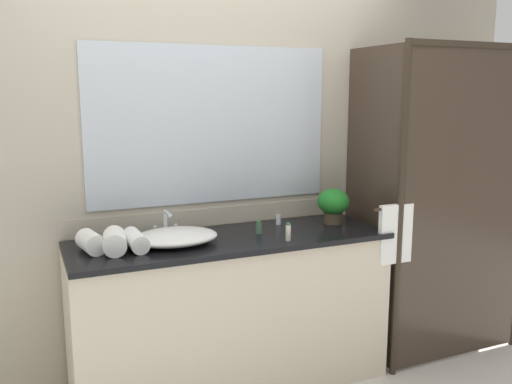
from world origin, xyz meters
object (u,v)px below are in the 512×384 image
amenity_bottle_conditioner (259,228)px  amenity_bottle_body_wash (288,232)px  rolled_towel_far_edge (136,240)px  potted_plant (333,204)px  faucet (166,227)px  amenity_bottle_lotion (278,219)px  rolled_towel_near_edge (91,242)px  rolled_towel_middle (115,241)px  sink_basin (175,237)px

amenity_bottle_conditioner → amenity_bottle_body_wash: bearing=-67.3°
amenity_bottle_body_wash → rolled_towel_far_edge: 0.82m
potted_plant → amenity_bottle_body_wash: potted_plant is taller
faucet → potted_plant: 1.04m
amenity_bottle_lotion → rolled_towel_near_edge: 1.15m
faucet → amenity_bottle_body_wash: faucet is taller
potted_plant → amenity_bottle_conditioner: bearing=-174.9°
potted_plant → rolled_towel_middle: bearing=-175.7°
faucet → rolled_towel_near_edge: (-0.43, -0.18, 0.01)m
amenity_bottle_lotion → rolled_towel_far_edge: 0.94m
amenity_bottle_body_wash → amenity_bottle_lotion: (0.11, 0.36, -0.01)m
rolled_towel_middle → rolled_towel_far_edge: size_ratio=0.86×
amenity_bottle_conditioner → rolled_towel_middle: size_ratio=0.35×
faucet → rolled_towel_middle: (-0.32, -0.23, 0.01)m
amenity_bottle_lotion → rolled_towel_near_edge: rolled_towel_near_edge is taller
amenity_bottle_conditioner → rolled_towel_near_edge: 0.94m
amenity_bottle_body_wash → rolled_towel_middle: size_ratio=0.49×
sink_basin → amenity_bottle_body_wash: (0.59, -0.18, 0.01)m
potted_plant → rolled_towel_far_edge: 1.25m
amenity_bottle_body_wash → amenity_bottle_lotion: size_ratio=1.28×
rolled_towel_near_edge → amenity_bottle_lotion: bearing=8.0°
rolled_towel_near_edge → amenity_bottle_conditioner: bearing=0.3°
faucet → amenity_bottle_conditioner: size_ratio=2.33×
potted_plant → rolled_towel_near_edge: 1.47m
sink_basin → amenity_bottle_lotion: 0.72m
potted_plant → amenity_bottle_body_wash: (-0.44, -0.25, -0.08)m
faucet → rolled_towel_far_edge: size_ratio=0.71×
sink_basin → faucet: (0.00, 0.20, 0.01)m
amenity_bottle_lotion → rolled_towel_far_edge: rolled_towel_far_edge is taller
sink_basin → amenity_bottle_body_wash: amenity_bottle_body_wash is taller
amenity_bottle_body_wash → amenity_bottle_lotion: 0.38m
rolled_towel_far_edge → rolled_towel_near_edge: bearing=171.3°
rolled_towel_near_edge → potted_plant: bearing=2.0°
sink_basin → rolled_towel_far_edge: rolled_towel_far_edge is taller
sink_basin → rolled_towel_far_edge: size_ratio=1.93×
potted_plant → amenity_bottle_lotion: size_ratio=2.76×
amenity_bottle_lotion → rolled_towel_near_edge: bearing=-172.0°
sink_basin → amenity_bottle_conditioner: sink_basin is taller
sink_basin → potted_plant: size_ratio=2.14×
potted_plant → rolled_towel_near_edge: bearing=-178.0°
potted_plant → amenity_bottle_lotion: 0.35m
amenity_bottle_body_wash → amenity_bottle_conditioner: size_ratio=1.38×
rolled_towel_middle → sink_basin: bearing=6.0°
sink_basin → faucet: bearing=90.0°
sink_basin → rolled_towel_near_edge: 0.44m
amenity_bottle_conditioner → rolled_towel_near_edge: rolled_towel_near_edge is taller
potted_plant → amenity_bottle_lotion: (-0.33, 0.11, -0.09)m
faucet → rolled_towel_near_edge: faucet is taller
amenity_bottle_body_wash → rolled_towel_middle: (-0.91, 0.15, 0.01)m
sink_basin → rolled_towel_near_edge: rolled_towel_near_edge is taller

